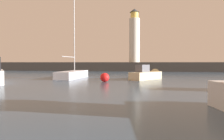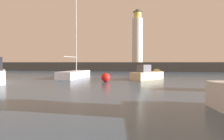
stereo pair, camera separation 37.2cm
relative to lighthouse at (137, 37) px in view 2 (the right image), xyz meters
The scene contains 6 objects.
ground_plane 27.62m from the lighthouse, 88.46° to the right, with size 220.00×220.00×0.00m, color #384C60.
breakwater 7.29m from the lighthouse, ahead, with size 88.36×6.25×2.17m, color #423F3D.
lighthouse is the anchor object (origin of this frame).
motorboat_2 27.22m from the lighthouse, 81.01° to the right, with size 4.56×6.12×2.09m.
sailboat_moored 27.63m from the lighthouse, 103.46° to the right, with size 2.05×7.72×11.51m.
mooring_buoy 31.77m from the lighthouse, 91.07° to the right, with size 0.99×0.99×0.99m, color red.
Camera 2 is at (4.30, -1.30, 2.13)m, focal length 35.24 mm.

